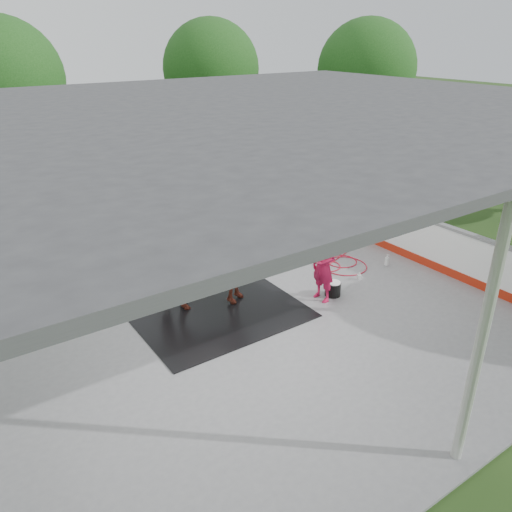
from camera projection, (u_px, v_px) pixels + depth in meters
ground at (256, 311)px, 10.21m from camera, size 100.00×100.00×0.00m
concrete_slab at (256, 310)px, 10.20m from camera, size 12.00×10.00×0.05m
pavilion_structure at (256, 112)px, 8.58m from camera, size 12.60×10.60×4.05m
dasher_board at (409, 236)px, 12.35m from camera, size 0.16×8.00×1.15m
tree_belt at (242, 114)px, 9.48m from camera, size 28.00×28.00×5.80m
rubber_mat at (213, 307)px, 10.22m from camera, size 3.25×3.05×0.02m
horse at (211, 267)px, 9.85m from camera, size 2.32×1.59×1.80m
handler at (324, 265)px, 10.25m from camera, size 0.41×0.60×1.57m
wash_bucket at (333, 288)px, 10.66m from camera, size 0.34×0.34×0.31m
soap_bottle_a at (387, 260)px, 12.03m from camera, size 0.16×0.16×0.29m
soap_bottle_b at (359, 276)px, 11.36m from camera, size 0.11×0.11×0.18m
hose_coil at (340, 264)px, 12.11m from camera, size 1.65×1.23×0.02m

